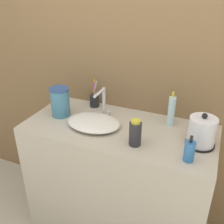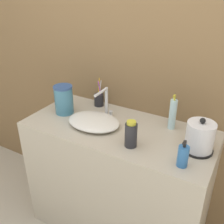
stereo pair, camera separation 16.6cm
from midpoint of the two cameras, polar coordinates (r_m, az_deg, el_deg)
wall_back at (r=1.80m, az=8.95°, el=12.15°), size 6.00×0.04×2.60m
vanity_counter at (r=1.96m, az=3.74°, el=-14.80°), size 1.23×0.57×0.90m
sink_basin at (r=1.71m, az=-1.21°, el=-2.13°), size 0.36×0.27×0.05m
faucet at (r=1.77m, az=1.28°, el=2.40°), size 0.06×0.15×0.21m
electric_kettle at (r=1.54m, az=21.54°, el=-5.38°), size 0.17×0.17×0.21m
toothbrush_cup at (r=1.96m, az=-0.44°, el=2.69°), size 0.07×0.07×0.21m
lotion_bottle at (r=1.40m, az=18.55°, el=-9.17°), size 0.06×0.06×0.15m
shampoo_bottle at (r=1.48m, az=7.37°, el=-4.95°), size 0.07×0.07×0.16m
mouthwash_bottle at (r=1.70m, az=15.82°, el=-0.52°), size 0.04×0.04×0.23m
water_pitcher at (r=1.85m, az=-7.93°, el=2.63°), size 0.13×0.13×0.20m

